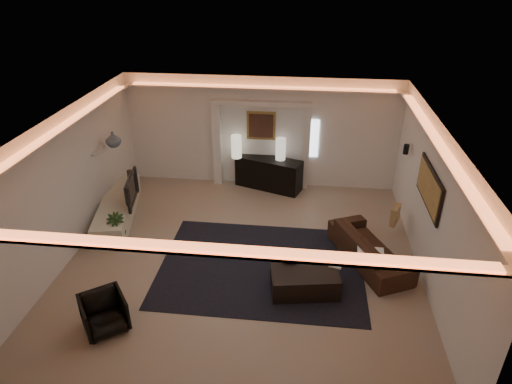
# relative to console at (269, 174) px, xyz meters

# --- Properties ---
(floor) EXTENTS (7.00, 7.00, 0.00)m
(floor) POSITION_rel_console_xyz_m (-0.23, -3.25, -0.40)
(floor) COLOR gray
(floor) RESTS_ON ground
(ceiling) EXTENTS (7.00, 7.00, 0.00)m
(ceiling) POSITION_rel_console_xyz_m (-0.23, -3.25, 2.50)
(ceiling) COLOR white
(ceiling) RESTS_ON ground
(wall_back) EXTENTS (7.00, 0.00, 7.00)m
(wall_back) POSITION_rel_console_xyz_m (-0.23, 0.25, 1.05)
(wall_back) COLOR white
(wall_back) RESTS_ON ground
(wall_front) EXTENTS (7.00, 0.00, 7.00)m
(wall_front) POSITION_rel_console_xyz_m (-0.23, -6.75, 1.05)
(wall_front) COLOR white
(wall_front) RESTS_ON ground
(wall_left) EXTENTS (0.00, 7.00, 7.00)m
(wall_left) POSITION_rel_console_xyz_m (-3.73, -3.25, 1.05)
(wall_left) COLOR white
(wall_left) RESTS_ON ground
(wall_right) EXTENTS (0.00, 7.00, 7.00)m
(wall_right) POSITION_rel_console_xyz_m (3.27, -3.25, 1.05)
(wall_right) COLOR white
(wall_right) RESTS_ON ground
(cove_soffit) EXTENTS (7.00, 7.00, 0.04)m
(cove_soffit) POSITION_rel_console_xyz_m (-0.23, -3.25, 2.22)
(cove_soffit) COLOR silver
(cove_soffit) RESTS_ON ceiling
(daylight_slit) EXTENTS (0.25, 0.03, 1.00)m
(daylight_slit) POSITION_rel_console_xyz_m (1.12, 0.23, 0.95)
(daylight_slit) COLOR white
(daylight_slit) RESTS_ON wall_back
(area_rug) EXTENTS (4.00, 3.00, 0.01)m
(area_rug) POSITION_rel_console_xyz_m (0.17, -3.45, -0.39)
(area_rug) COLOR black
(area_rug) RESTS_ON ground
(pilaster_left) EXTENTS (0.22, 0.20, 2.20)m
(pilaster_left) POSITION_rel_console_xyz_m (-1.38, 0.15, 0.70)
(pilaster_left) COLOR silver
(pilaster_left) RESTS_ON ground
(pilaster_right) EXTENTS (0.22, 0.20, 2.20)m
(pilaster_right) POSITION_rel_console_xyz_m (0.92, 0.15, 0.70)
(pilaster_right) COLOR silver
(pilaster_right) RESTS_ON ground
(alcove_header) EXTENTS (2.52, 0.20, 0.12)m
(alcove_header) POSITION_rel_console_xyz_m (-0.23, 0.15, 1.85)
(alcove_header) COLOR silver
(alcove_header) RESTS_ON wall_back
(painting_frame) EXTENTS (0.74, 0.04, 0.74)m
(painting_frame) POSITION_rel_console_xyz_m (-0.23, 0.22, 1.25)
(painting_frame) COLOR tan
(painting_frame) RESTS_ON wall_back
(painting_canvas) EXTENTS (0.62, 0.02, 0.62)m
(painting_canvas) POSITION_rel_console_xyz_m (-0.23, 0.19, 1.25)
(painting_canvas) COLOR #4C2D1E
(painting_canvas) RESTS_ON wall_back
(art_panel_frame) EXTENTS (0.04, 1.64, 0.74)m
(art_panel_frame) POSITION_rel_console_xyz_m (3.24, -2.95, 1.30)
(art_panel_frame) COLOR black
(art_panel_frame) RESTS_ON wall_right
(art_panel_gold) EXTENTS (0.02, 1.50, 0.62)m
(art_panel_gold) POSITION_rel_console_xyz_m (3.22, -2.95, 1.30)
(art_panel_gold) COLOR tan
(art_panel_gold) RESTS_ON wall_right
(wall_sconce) EXTENTS (0.12, 0.12, 0.22)m
(wall_sconce) POSITION_rel_console_xyz_m (3.15, -1.05, 1.28)
(wall_sconce) COLOR black
(wall_sconce) RESTS_ON wall_right
(wall_niche) EXTENTS (0.10, 0.55, 0.04)m
(wall_niche) POSITION_rel_console_xyz_m (-3.67, -1.85, 1.25)
(wall_niche) COLOR silver
(wall_niche) RESTS_ON wall_left
(console) EXTENTS (1.81, 1.09, 0.87)m
(console) POSITION_rel_console_xyz_m (0.00, 0.00, 0.00)
(console) COLOR black
(console) RESTS_ON ground
(lamp_left) EXTENTS (0.33, 0.33, 0.60)m
(lamp_left) POSITION_rel_console_xyz_m (-0.85, 0.00, 0.69)
(lamp_left) COLOR #EDE6C5
(lamp_left) RESTS_ON console
(lamp_right) EXTENTS (0.28, 0.28, 0.57)m
(lamp_right) POSITION_rel_console_xyz_m (0.30, 0.00, 0.69)
(lamp_right) COLOR beige
(lamp_right) RESTS_ON console
(media_ledge) EXTENTS (1.23, 2.80, 0.51)m
(media_ledge) POSITION_rel_console_xyz_m (-3.38, -1.96, -0.18)
(media_ledge) COLOR beige
(media_ledge) RESTS_ON ground
(tv) EXTENTS (1.13, 0.36, 0.65)m
(tv) POSITION_rel_console_xyz_m (-3.04, -2.03, 0.37)
(tv) COLOR black
(tv) RESTS_ON media_ledge
(figurine) EXTENTS (0.13, 0.13, 0.35)m
(figurine) POSITION_rel_console_xyz_m (-3.35, -1.09, 0.24)
(figurine) COLOR #382B1E
(figurine) RESTS_ON media_ledge
(ginger_jar) EXTENTS (0.38, 0.38, 0.35)m
(ginger_jar) POSITION_rel_console_xyz_m (-3.38, -1.62, 1.45)
(ginger_jar) COLOR #4A5C68
(ginger_jar) RESTS_ON wall_niche
(plant) EXTENTS (0.51, 0.51, 0.69)m
(plant) POSITION_rel_console_xyz_m (-2.99, -2.95, -0.06)
(plant) COLOR #223E19
(plant) RESTS_ON ground
(sofa) EXTENTS (2.26, 1.63, 0.61)m
(sofa) POSITION_rel_console_xyz_m (2.31, -3.00, -0.09)
(sofa) COLOR #3D1E14
(sofa) RESTS_ON ground
(throw_blanket) EXTENTS (0.51, 0.43, 0.05)m
(throw_blanket) POSITION_rel_console_xyz_m (2.24, -3.54, 0.15)
(throw_blanket) COLOR beige
(throw_blanket) RESTS_ON sofa
(throw_pillow) EXTENTS (0.27, 0.42, 0.41)m
(throw_pillow) POSITION_rel_console_xyz_m (2.92, -2.04, 0.15)
(throw_pillow) COLOR tan
(throw_pillow) RESTS_ON sofa
(coffee_table) EXTENTS (1.31, 0.86, 0.46)m
(coffee_table) POSITION_rel_console_xyz_m (1.03, -4.11, -0.20)
(coffee_table) COLOR black
(coffee_table) RESTS_ON ground
(bowl) EXTENTS (0.27, 0.27, 0.06)m
(bowl) POSITION_rel_console_xyz_m (0.73, -3.78, 0.04)
(bowl) COLOR black
(bowl) RESTS_ON coffee_table
(magazine) EXTENTS (0.26, 0.20, 0.03)m
(magazine) POSITION_rel_console_xyz_m (1.58, -3.84, 0.02)
(magazine) COLOR white
(magazine) RESTS_ON coffee_table
(armchair) EXTENTS (0.96, 0.96, 0.63)m
(armchair) POSITION_rel_console_xyz_m (-2.22, -5.40, -0.08)
(armchair) COLOR black
(armchair) RESTS_ON ground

